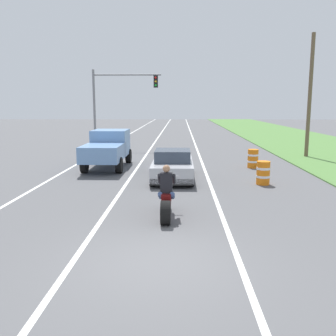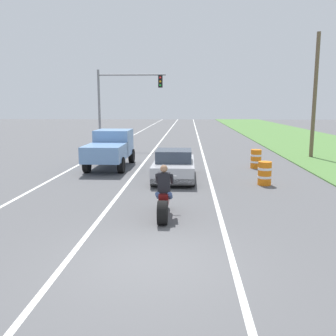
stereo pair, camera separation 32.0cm
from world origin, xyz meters
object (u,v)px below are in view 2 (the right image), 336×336
at_px(construction_barrel_nearest, 265,173).
at_px(traffic_light_mast_near, 120,96).
at_px(pickup_truck_left_lane_light_blue, 110,147).
at_px(construction_barrel_mid, 256,159).
at_px(sports_car_silver, 174,166).
at_px(motorcycle_with_rider, 164,199).

bearing_deg(construction_barrel_nearest, traffic_light_mast_near, 123.24).
height_order(pickup_truck_left_lane_light_blue, traffic_light_mast_near, traffic_light_mast_near).
height_order(traffic_light_mast_near, construction_barrel_mid, traffic_light_mast_near).
xyz_separation_m(sports_car_silver, construction_barrel_nearest, (3.87, -1.01, -0.13)).
height_order(traffic_light_mast_near, construction_barrel_nearest, traffic_light_mast_near).
distance_m(pickup_truck_left_lane_light_blue, construction_barrel_mid, 7.84).
bearing_deg(construction_barrel_mid, motorcycle_with_rider, -115.34).
height_order(pickup_truck_left_lane_light_blue, construction_barrel_mid, pickup_truck_left_lane_light_blue).
relative_size(sports_car_silver, pickup_truck_left_lane_light_blue, 0.90).
distance_m(motorcycle_with_rider, sports_car_silver, 5.90).
bearing_deg(sports_car_silver, motorcycle_with_rider, -90.61).
height_order(sports_car_silver, construction_barrel_mid, sports_car_silver).
bearing_deg(sports_car_silver, traffic_light_mast_near, 111.18).
xyz_separation_m(sports_car_silver, traffic_light_mast_near, (-4.64, 11.97, 3.41)).
xyz_separation_m(motorcycle_with_rider, pickup_truck_left_lane_light_blue, (-3.49, 8.91, 0.51)).
relative_size(traffic_light_mast_near, construction_barrel_mid, 6.00).
distance_m(sports_car_silver, traffic_light_mast_near, 13.29).
relative_size(traffic_light_mast_near, construction_barrel_nearest, 6.00).
xyz_separation_m(traffic_light_mast_near, construction_barrel_mid, (8.90, -8.75, -3.54)).
bearing_deg(construction_barrel_nearest, pickup_truck_left_lane_light_blue, 151.56).
relative_size(sports_car_silver, construction_barrel_nearest, 4.30).
xyz_separation_m(motorcycle_with_rider, construction_barrel_mid, (4.32, 9.13, -0.09)).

